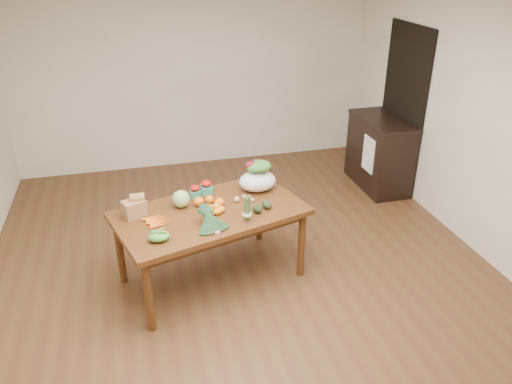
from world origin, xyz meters
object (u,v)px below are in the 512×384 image
object	(u,v)px
dining_table	(212,245)
mandarin_cluster	(216,208)
kale_bunch	(212,221)
paper_bag	(134,207)
asparagus_bundle	(247,208)
salad_bag	(257,177)
cabbage	(181,199)
cabinet	(380,153)

from	to	relation	value
dining_table	mandarin_cluster	bearing A→B (deg)	-59.03
kale_bunch	paper_bag	bearing A→B (deg)	131.74
mandarin_cluster	asparagus_bundle	distance (m)	0.32
dining_table	salad_bag	world-z (taller)	salad_bag
paper_bag	cabbage	bearing A→B (deg)	8.98
cabinet	salad_bag	bearing A→B (deg)	-148.64
kale_bunch	cabinet	bearing A→B (deg)	19.44
dining_table	salad_bag	xyz separation A→B (m)	(0.53, 0.30, 0.52)
paper_bag	cabbage	distance (m)	0.43
kale_bunch	asparagus_bundle	bearing A→B (deg)	-5.49
dining_table	cabinet	world-z (taller)	cabinet
paper_bag	cabbage	world-z (taller)	paper_bag
dining_table	cabbage	world-z (taller)	cabbage
dining_table	kale_bunch	bearing A→B (deg)	-112.55
salad_bag	mandarin_cluster	bearing A→B (deg)	-143.66
cabinet	asparagus_bundle	size ratio (longest dim) A/B	4.08
asparagus_bundle	paper_bag	bearing A→B (deg)	144.48
cabinet	salad_bag	distance (m)	2.37
cabbage	asparagus_bundle	world-z (taller)	asparagus_bundle
paper_bag	asparagus_bundle	bearing A→B (deg)	-19.30
cabbage	cabinet	bearing A→B (deg)	26.36
mandarin_cluster	asparagus_bundle	xyz separation A→B (m)	(0.24, -0.21, 0.07)
salad_bag	cabinet	bearing A→B (deg)	31.36
salad_bag	paper_bag	bearing A→B (deg)	-169.44
dining_table	cabbage	xyz separation A→B (m)	(-0.24, 0.15, 0.46)
mandarin_cluster	salad_bag	distance (m)	0.60
dining_table	kale_bunch	world-z (taller)	kale_bunch
cabbage	kale_bunch	world-z (taller)	cabbage
cabbage	salad_bag	distance (m)	0.79
cabinet	cabbage	size ratio (longest dim) A/B	6.15
dining_table	asparagus_bundle	size ratio (longest dim) A/B	6.81
dining_table	cabinet	distance (m)	2.95
mandarin_cluster	asparagus_bundle	bearing A→B (deg)	-41.45
paper_bag	salad_bag	xyz separation A→B (m)	(1.20, 0.22, 0.05)
mandarin_cluster	cabinet	bearing A→B (deg)	32.37
cabbage	salad_bag	size ratio (longest dim) A/B	0.45
dining_table	paper_bag	world-z (taller)	paper_bag
cabbage	mandarin_cluster	bearing A→B (deg)	-33.44
paper_bag	mandarin_cluster	xyz separation A→B (m)	(0.72, -0.13, -0.04)
kale_bunch	asparagus_bundle	xyz separation A→B (m)	(0.32, 0.06, 0.05)
asparagus_bundle	salad_bag	xyz separation A→B (m)	(0.24, 0.56, 0.02)
mandarin_cluster	kale_bunch	distance (m)	0.29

